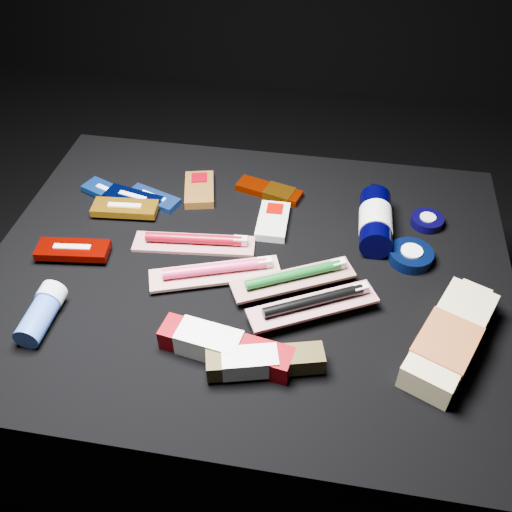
% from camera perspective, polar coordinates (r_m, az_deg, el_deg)
% --- Properties ---
extents(ground, '(3.00, 3.00, 0.00)m').
position_cam_1_polar(ground, '(1.38, -0.70, -12.95)').
color(ground, black).
rests_on(ground, ground).
extents(cloth_table, '(0.98, 0.78, 0.40)m').
position_cam_1_polar(cloth_table, '(1.22, -0.78, -7.75)').
color(cloth_table, black).
rests_on(cloth_table, ground).
extents(luna_bar_0, '(0.12, 0.08, 0.02)m').
position_cam_1_polar(luna_bar_0, '(1.24, -10.22, 5.70)').
color(luna_bar_0, navy).
rests_on(luna_bar_0, cloth_table).
extents(luna_bar_1, '(0.13, 0.09, 0.02)m').
position_cam_1_polar(luna_bar_1, '(1.27, -14.52, 6.17)').
color(luna_bar_1, '#1140A1').
rests_on(luna_bar_1, cloth_table).
extents(luna_bar_2, '(0.13, 0.07, 0.02)m').
position_cam_1_polar(luna_bar_2, '(1.24, -12.18, 5.66)').
color(luna_bar_2, black).
rests_on(luna_bar_2, cloth_table).
extents(luna_bar_3, '(0.14, 0.06, 0.02)m').
position_cam_1_polar(luna_bar_3, '(1.21, -12.96, 4.68)').
color(luna_bar_3, '#BB7712').
rests_on(luna_bar_3, cloth_table).
extents(luna_bar_4, '(0.14, 0.07, 0.02)m').
position_cam_1_polar(luna_bar_4, '(1.13, -17.83, 0.59)').
color(luna_bar_4, '#7B0500').
rests_on(luna_bar_4, cloth_table).
extents(clif_bar_0, '(0.09, 0.12, 0.02)m').
position_cam_1_polar(clif_bar_0, '(1.25, -5.68, 6.76)').
color(clif_bar_0, '#5E3913').
rests_on(clif_bar_0, cloth_table).
extents(clif_bar_1, '(0.06, 0.11, 0.02)m').
position_cam_1_polar(clif_bar_1, '(1.16, 1.73, 3.64)').
color(clif_bar_1, beige).
rests_on(clif_bar_1, cloth_table).
extents(power_bar, '(0.15, 0.08, 0.02)m').
position_cam_1_polar(power_bar, '(1.24, 1.66, 6.46)').
color(power_bar, '#791500').
rests_on(power_bar, cloth_table).
extents(lotion_bottle, '(0.07, 0.20, 0.06)m').
position_cam_1_polar(lotion_bottle, '(1.15, 11.87, 3.47)').
color(lotion_bottle, black).
rests_on(lotion_bottle, cloth_table).
extents(cream_tin_upper, '(0.07, 0.07, 0.02)m').
position_cam_1_polar(cream_tin_upper, '(1.21, 16.73, 3.39)').
color(cream_tin_upper, black).
rests_on(cream_tin_upper, cloth_table).
extents(cream_tin_lower, '(0.08, 0.08, 0.03)m').
position_cam_1_polar(cream_tin_lower, '(1.12, 15.21, 0.04)').
color(cream_tin_lower, black).
rests_on(cream_tin_lower, cloth_table).
extents(bodywash_bottle, '(0.17, 0.25, 0.05)m').
position_cam_1_polar(bodywash_bottle, '(0.97, 18.73, -8.02)').
color(bodywash_bottle, beige).
rests_on(bodywash_bottle, cloth_table).
extents(deodorant_stick, '(0.05, 0.11, 0.05)m').
position_cam_1_polar(deodorant_stick, '(1.03, -20.65, -5.35)').
color(deodorant_stick, '#3153AD').
rests_on(deodorant_stick, cloth_table).
extents(toothbrush_pack_0, '(0.24, 0.08, 0.03)m').
position_cam_1_polar(toothbrush_pack_0, '(1.11, -6.06, 1.43)').
color(toothbrush_pack_0, '#B1ABA5').
rests_on(toothbrush_pack_0, cloth_table).
extents(toothbrush_pack_1, '(0.24, 0.13, 0.03)m').
position_cam_1_polar(toothbrush_pack_1, '(1.04, -3.94, -1.53)').
color(toothbrush_pack_1, beige).
rests_on(toothbrush_pack_1, cloth_table).
extents(toothbrush_pack_2, '(0.22, 0.15, 0.03)m').
position_cam_1_polar(toothbrush_pack_2, '(1.02, 3.92, -2.11)').
color(toothbrush_pack_2, '#ABA6A0').
rests_on(toothbrush_pack_2, cloth_table).
extents(toothbrush_pack_3, '(0.22, 0.15, 0.03)m').
position_cam_1_polar(toothbrush_pack_3, '(0.97, 5.91, -4.71)').
color(toothbrush_pack_3, '#B9B0AD').
rests_on(toothbrush_pack_3, cloth_table).
extents(toothpaste_carton_red, '(0.22, 0.08, 0.04)m').
position_cam_1_polar(toothpaste_carton_red, '(0.92, -3.62, -8.97)').
color(toothpaste_carton_red, '#6D0005').
rests_on(toothpaste_carton_red, cloth_table).
extents(toothpaste_carton_green, '(0.19, 0.09, 0.04)m').
position_cam_1_polar(toothpaste_carton_green, '(0.90, 0.39, -10.54)').
color(toothpaste_carton_green, '#3A3013').
rests_on(toothpaste_carton_green, cloth_table).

